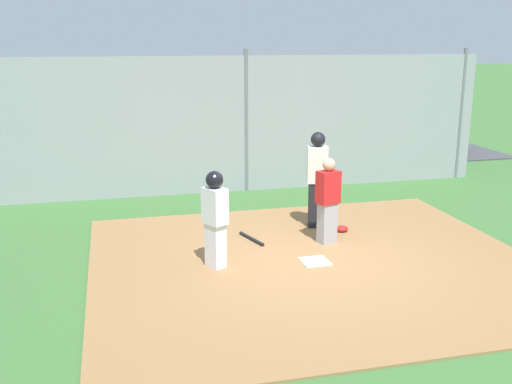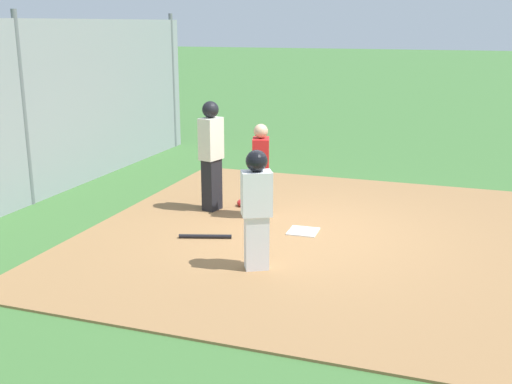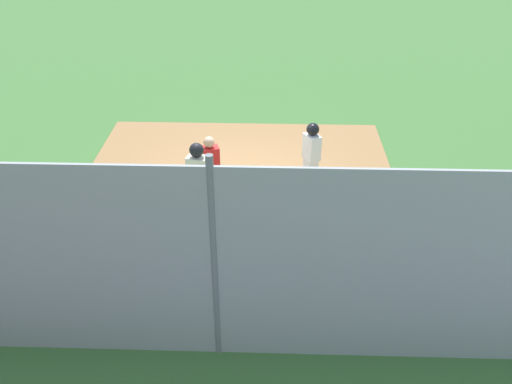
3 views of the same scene
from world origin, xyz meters
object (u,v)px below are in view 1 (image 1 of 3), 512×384
(umpire, at_px, (317,177))
(catcher, at_px, (328,200))
(catcher_mask, at_px, (342,229))
(runner, at_px, (215,214))
(parked_car_dark, at_px, (392,133))
(parked_car_red, at_px, (312,131))
(parked_car_silver, at_px, (1,142))
(home_plate, at_px, (315,261))
(baseball_bat, at_px, (252,239))

(umpire, bearing_deg, catcher, 7.13)
(catcher_mask, bearing_deg, runner, 23.92)
(parked_car_dark, bearing_deg, parked_car_red, 168.07)
(catcher, height_order, runner, runner)
(catcher, bearing_deg, runner, -89.58)
(parked_car_silver, bearing_deg, home_plate, -52.33)
(parked_car_silver, bearing_deg, parked_car_dark, -0.18)
(parked_car_silver, bearing_deg, runner, -58.98)
(catcher_mask, distance_m, parked_car_dark, 8.82)
(parked_car_dark, bearing_deg, parked_car_silver, -176.51)
(catcher, bearing_deg, home_plate, -48.15)
(runner, bearing_deg, home_plate, -34.77)
(umpire, distance_m, baseball_bat, 1.77)
(home_plate, bearing_deg, baseball_bat, -59.82)
(catcher, xyz_separation_m, parked_car_red, (-2.79, -8.87, -0.21))
(home_plate, xyz_separation_m, parked_car_red, (-3.31, -9.74, 0.57))
(catcher, bearing_deg, parked_car_dark, 129.71)
(baseball_bat, relative_size, parked_car_red, 0.18)
(baseball_bat, relative_size, catcher_mask, 3.27)
(baseball_bat, height_order, parked_car_red, parked_car_red)
(catcher, xyz_separation_m, catcher_mask, (-0.50, -0.50, -0.74))
(home_plate, bearing_deg, parked_car_red, -108.77)
(catcher, bearing_deg, parked_car_silver, -160.24)
(parked_car_dark, distance_m, parked_car_red, 2.60)
(home_plate, bearing_deg, catcher_mask, -126.80)
(home_plate, relative_size, umpire, 0.24)
(home_plate, xyz_separation_m, parked_car_silver, (6.29, -10.00, 0.57))
(catcher, height_order, parked_car_dark, catcher)
(home_plate, bearing_deg, parked_car_silver, -57.83)
(baseball_bat, bearing_deg, catcher_mask, -105.65)
(baseball_bat, bearing_deg, parked_car_dark, -58.57)
(catcher_mask, bearing_deg, catcher, 45.09)
(parked_car_red, relative_size, parked_car_silver, 1.02)
(runner, bearing_deg, catcher, -10.35)
(baseball_bat, height_order, parked_car_dark, parked_car_dark)
(runner, height_order, parked_car_red, runner)
(baseball_bat, bearing_deg, parked_car_silver, 14.81)
(catcher_mask, distance_m, parked_car_red, 8.69)
(runner, bearing_deg, catcher_mask, -3.83)
(home_plate, xyz_separation_m, catcher, (-0.52, -0.87, 0.79))
(umpire, bearing_deg, runner, -40.24)
(baseball_bat, distance_m, parked_car_red, 9.38)
(umpire, relative_size, parked_car_silver, 0.43)
(parked_car_dark, relative_size, parked_car_silver, 1.02)
(parked_car_dark, distance_m, parked_car_silver, 12.09)
(catcher_mask, xyz_separation_m, parked_car_dark, (-4.72, -7.43, 0.52))
(catcher_mask, xyz_separation_m, parked_car_silver, (7.31, -8.63, 0.52))
(home_plate, distance_m, parked_car_red, 10.30)
(catcher_mask, relative_size, parked_car_dark, 0.05)
(home_plate, distance_m, parked_car_dark, 10.52)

